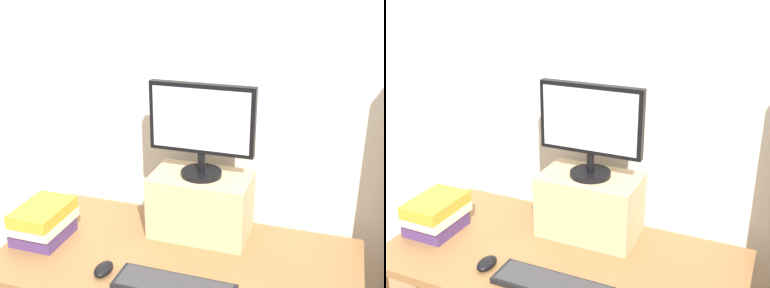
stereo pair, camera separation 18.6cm
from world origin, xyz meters
TOP-DOWN VIEW (x-y plane):
  - back_wall at (0.00, 0.48)m, footprint 7.00×0.08m
  - desk at (0.00, 0.00)m, footprint 1.46×0.73m
  - riser_box at (0.04, 0.21)m, footprint 0.42×0.26m
  - computer_monitor at (0.04, 0.21)m, footprint 0.44×0.17m
  - keyboard at (0.06, -0.20)m, footprint 0.45×0.14m
  - computer_mouse at (-0.23, -0.19)m, footprint 0.06×0.10m
  - book_stack at (-0.59, -0.05)m, footprint 0.20×0.26m

SIDE VIEW (x-z plane):
  - desk at x=0.00m, z-range 0.28..0.99m
  - keyboard at x=0.06m, z-range 0.70..0.73m
  - computer_mouse at x=-0.23m, z-range 0.71..0.74m
  - book_stack at x=-0.59m, z-range 0.71..0.87m
  - riser_box at x=0.04m, z-range 0.71..0.98m
  - computer_monitor at x=0.04m, z-range 1.01..1.40m
  - back_wall at x=0.00m, z-range 0.00..2.60m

